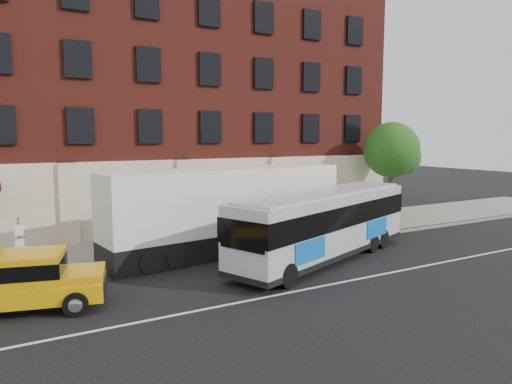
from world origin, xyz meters
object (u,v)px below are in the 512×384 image
yellow_suv (20,278)px  shipping_container (228,211)px  sign_pole (20,246)px  city_bus (325,222)px  street_tree (392,152)px

yellow_suv → shipping_container: 9.70m
sign_pole → yellow_suv: 2.94m
yellow_suv → sign_pole: bearing=86.8°
yellow_suv → shipping_container: shipping_container is taller
city_bus → street_tree: bearing=30.8°
city_bus → yellow_suv: size_ratio=2.27×
sign_pole → shipping_container: shipping_container is taller
sign_pole → shipping_container: 8.85m
street_tree → city_bus: 12.12m
sign_pole → street_tree: street_tree is taller
shipping_container → sign_pole: bearing=-175.8°
city_bus → sign_pole: bearing=167.2°
shipping_container → city_bus: bearing=-47.5°
sign_pole → shipping_container: bearing=4.2°
sign_pole → shipping_container: (8.81, 0.65, 0.50)m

